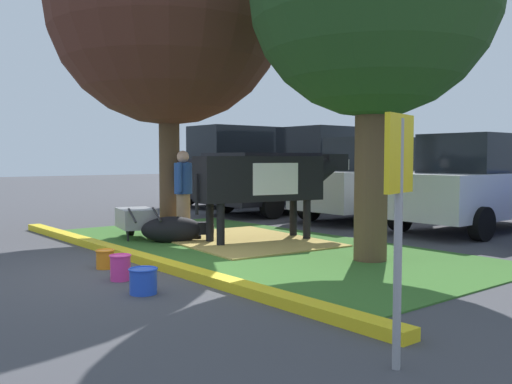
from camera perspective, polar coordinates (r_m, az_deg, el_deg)
name	(u,v)px	position (r m, az deg, el deg)	size (l,w,h in m)	color
ground_plane	(140,270)	(7.92, -11.73, -7.74)	(80.00, 80.00, 0.00)	#424247
grass_island	(254,246)	(9.72, -0.20, -5.51)	(8.32, 4.08, 0.02)	#386B28
curb_yellow	(139,258)	(8.52, -11.78, -6.53)	(9.52, 0.24, 0.12)	yellow
hay_bedding	(243,241)	(10.27, -1.30, -4.94)	(3.20, 2.40, 0.04)	tan
shade_tree_left	(168,5)	(11.52, -8.93, 18.19)	(4.62, 4.62, 6.79)	#4C3823
cow_holstein	(264,179)	(10.17, 0.86, 1.31)	(1.18, 3.09, 1.60)	black
calf_lying	(174,230)	(10.22, -8.31, -3.81)	(0.98, 1.28, 0.48)	black
person_handler	(183,191)	(10.73, -7.40, 0.07)	(0.38, 0.42, 1.67)	#9E7F5B
wheelbarrow	(136,219)	(10.80, -12.12, -2.67)	(1.62, 0.85, 0.63)	gray
parking_sign	(399,190)	(4.13, 14.29, 0.16)	(0.15, 0.44, 1.84)	#99999E
bucket_orange	(105,259)	(8.10, -15.06, -6.54)	(0.27, 0.27, 0.26)	orange
bucket_pink	(120,267)	(7.28, -13.59, -7.40)	(0.28, 0.28, 0.32)	#EA3893
bucket_blue	(143,280)	(6.53, -11.36, -8.77)	(0.33, 0.33, 0.29)	blue
suv_black	(242,166)	(18.22, -1.42, 2.68)	(2.12, 4.60, 2.52)	black
pickup_truck_black	(298,172)	(15.97, 4.31, 1.99)	(2.22, 5.40, 2.42)	black
sedan_silver	(377,180)	(14.14, 12.15, 1.20)	(2.02, 4.40, 2.02)	#B7B7BC
hatchback_white	(477,184)	(12.75, 21.55, 0.79)	(2.02, 4.40, 2.02)	silver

